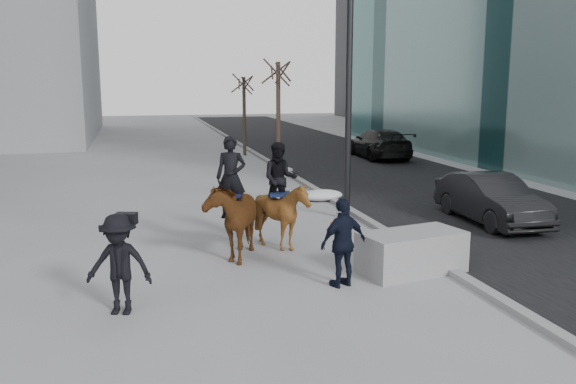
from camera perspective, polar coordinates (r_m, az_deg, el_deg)
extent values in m
plane|color=gray|center=(12.95, 1.31, -7.48)|extent=(120.00, 120.00, 0.00)
cube|color=black|center=(24.50, 10.93, 0.90)|extent=(8.00, 90.00, 0.01)
cube|color=gray|center=(23.10, 1.90, 0.65)|extent=(0.25, 90.00, 0.12)
cube|color=gray|center=(13.07, 11.49, -5.54)|extent=(2.35, 1.51, 0.87)
imported|color=black|center=(18.07, 18.45, -0.61)|extent=(1.57, 4.22, 1.38)
imported|color=black|center=(31.90, 8.49, 4.52)|extent=(2.29, 5.29, 1.52)
imported|color=#4D2C0F|center=(13.90, -5.20, -2.43)|extent=(1.61, 2.33, 1.80)
imported|color=black|center=(13.87, -5.36, 1.38)|extent=(0.79, 0.65, 1.88)
cube|color=black|center=(13.94, -5.33, -0.22)|extent=(0.64, 0.69, 0.06)
imported|color=#4E2D0F|center=(14.45, -0.62, -2.15)|extent=(1.65, 1.78, 1.67)
imported|color=black|center=(14.44, -0.76, 1.24)|extent=(0.97, 0.83, 1.74)
cube|color=#101B3D|center=(14.50, -0.76, -0.19)|extent=(0.59, 0.65, 0.06)
imported|color=black|center=(11.89, 5.19, -4.75)|extent=(1.11, 0.72, 1.75)
cylinder|color=orange|center=(12.31, 4.15, -2.90)|extent=(0.04, 0.18, 0.07)
imported|color=black|center=(10.87, -15.53, -6.56)|extent=(1.28, 0.96, 1.75)
cube|color=black|center=(10.92, -14.90, -2.42)|extent=(0.41, 0.32, 0.20)
cylinder|color=black|center=(17.43, 5.76, 12.08)|extent=(0.18, 0.18, 9.00)
ellipsoid|color=silver|center=(26.27, -0.78, 2.05)|extent=(1.20, 0.76, 0.30)
ellipsoid|color=silver|center=(20.44, 3.18, -0.30)|extent=(1.43, 0.91, 0.36)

